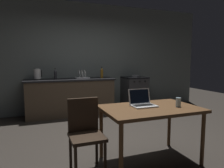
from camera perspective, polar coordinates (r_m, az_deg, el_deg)
name	(u,v)px	position (r m, az deg, el deg)	size (l,w,h in m)	color
ground_plane	(118,140)	(3.61, 1.68, -15.41)	(12.00, 12.00, 0.00)	#2D2823
back_wall	(96,58)	(5.63, -4.52, 7.24)	(6.40, 0.10, 2.84)	slate
kitchen_counter	(71,97)	(5.19, -11.41, -3.52)	(2.16, 0.64, 0.90)	#4C3D2D
stove_oven	(134,93)	(5.74, 6.23, -2.49)	(0.60, 0.62, 0.90)	#2D2D30
dining_table	(150,113)	(2.76, 10.61, -7.89)	(1.25, 0.81, 0.74)	brown
chair	(85,130)	(2.57, -7.45, -12.55)	(0.40, 0.40, 0.89)	#2D2116
laptop	(142,103)	(2.79, 8.47, -5.16)	(0.32, 0.27, 0.22)	silver
electric_kettle	(37,74)	(5.06, -20.06, 2.51)	(0.19, 0.16, 0.26)	black
bottle	(102,73)	(5.26, -2.85, 3.15)	(0.07, 0.07, 0.29)	#8C601E
frying_pan	(136,76)	(5.67, 6.62, 2.25)	(0.23, 0.40, 0.05)	gray
drinking_glass	(178,102)	(2.84, 18.00, -4.86)	(0.07, 0.07, 0.12)	#99B7C6
dish_rack	(82,77)	(5.18, -8.32, 2.07)	(0.34, 0.26, 0.21)	silver
bottle_b	(55,74)	(5.16, -15.48, 2.72)	(0.07, 0.07, 0.26)	#2D2D33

